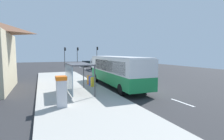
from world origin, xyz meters
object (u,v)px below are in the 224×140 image
bus (116,70)px  traffic_light_far_side (65,54)px  white_van (98,64)px  sedan_near (86,64)px  ticket_machine (61,91)px  recycling_bin_yellow (93,82)px  recycling_bin_orange (90,80)px  traffic_light_near_side (97,53)px  recycling_bin_blue (91,81)px  bus_shelter (75,70)px  traffic_light_median (78,54)px

bus → traffic_light_far_side: traffic_light_far_side is taller
bus → white_van: (3.91, 18.85, -0.50)m
sedan_near → ticket_machine: ticket_machine is taller
recycling_bin_yellow → white_van: bearing=71.0°
white_van → recycling_bin_orange: 18.35m
white_van → ticket_machine: (-10.14, -24.40, -0.17)m
traffic_light_near_side → recycling_bin_blue: bearing=-108.7°
sedan_near → bus_shelter: bearing=-105.6°
bus → recycling_bin_orange: bearing=146.2°
recycling_bin_orange → traffic_light_far_side: 28.93m
sedan_near → ticket_machine: 36.35m
bus → sedan_near: bearing=82.2°
recycling_bin_orange → bus: bearing=-33.8°
recycling_bin_orange → traffic_light_median: 30.06m
sedan_near → ticket_machine: bearing=-106.4°
ticket_machine → recycling_bin_yellow: size_ratio=2.04×
bus → bus_shelter: 5.10m
bus → traffic_light_median: bearing=86.1°
sedan_near → traffic_light_far_side: (-5.40, 1.12, 2.61)m
bus → recycling_bin_yellow: bus is taller
white_van → traffic_light_far_side: bearing=114.6°
white_van → bus_shelter: (-8.61, -20.82, 0.75)m
recycling_bin_orange → traffic_light_far_side: (1.10, 28.78, 2.75)m
sedan_near → traffic_light_median: traffic_light_median is taller
recycling_bin_blue → traffic_light_near_side: bearing=71.3°
sedan_near → bus_shelter: size_ratio=1.11×
recycling_bin_yellow → recycling_bin_blue: (0.00, 0.70, 0.00)m
recycling_bin_blue → traffic_light_median: traffic_light_median is taller
bus → bus_shelter: size_ratio=2.77×
bus → traffic_light_near_side: (7.21, 29.65, 1.70)m
bus → traffic_light_far_side: bearing=92.6°
white_van → recycling_bin_blue: bearing=-109.7°
recycling_bin_orange → traffic_light_median: size_ratio=0.18×
traffic_light_near_side → traffic_light_median: (-5.10, 1.60, -0.09)m
white_van → traffic_light_near_side: size_ratio=0.99×
bus → traffic_light_near_side: bearing=76.3°
recycling_bin_blue → traffic_light_median: 30.75m
recycling_bin_yellow → traffic_light_median: 31.44m
recycling_bin_blue → traffic_light_near_side: size_ratio=0.18×
sedan_near → traffic_light_median: size_ratio=0.85×
traffic_light_median → traffic_light_far_side: bearing=-167.1°
white_van → traffic_light_near_side: (3.30, 10.80, 2.20)m
bus → recycling_bin_orange: 3.22m
traffic_light_median → bus_shelter: (-6.81, -33.22, -1.36)m
recycling_bin_yellow → traffic_light_median: traffic_light_median is taller
recycling_bin_blue → recycling_bin_orange: bearing=90.0°
white_van → sedan_near: 10.49m
ticket_machine → bus_shelter: bus_shelter is taller
sedan_near → recycling_bin_blue: sedan_near is taller
recycling_bin_yellow → recycling_bin_blue: same height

